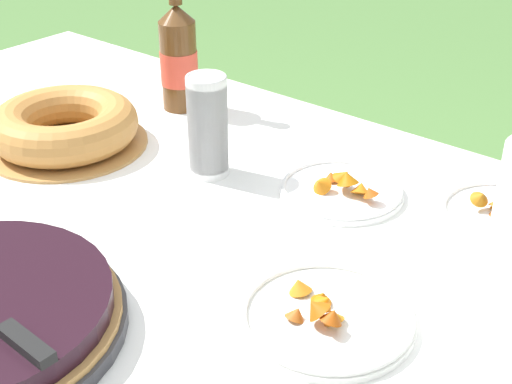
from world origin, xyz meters
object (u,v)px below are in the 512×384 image
(bundt_cake, at_px, (64,126))
(snack_plate_far, at_px, (507,214))
(cup_stack, at_px, (208,126))
(cider_bottle_amber, at_px, (179,57))
(snack_plate_near, at_px, (342,189))
(snack_plate_right, at_px, (327,315))

(bundt_cake, relative_size, snack_plate_far, 1.48)
(cup_stack, height_order, snack_plate_far, cup_stack)
(cider_bottle_amber, height_order, snack_plate_far, cider_bottle_amber)
(cup_stack, xyz_separation_m, cider_bottle_amber, (-0.26, 0.19, 0.02))
(cider_bottle_amber, distance_m, snack_plate_near, 0.51)
(bundt_cake, xyz_separation_m, cup_stack, (0.30, 0.09, 0.05))
(cider_bottle_amber, bearing_deg, snack_plate_right, -31.17)
(snack_plate_near, bearing_deg, cup_stack, -159.63)
(cup_stack, bearing_deg, bundt_cake, -162.58)
(bundt_cake, height_order, snack_plate_far, bundt_cake)
(snack_plate_near, bearing_deg, bundt_cake, -161.27)
(cup_stack, bearing_deg, snack_plate_far, 20.91)
(bundt_cake, bearing_deg, cup_stack, 17.42)
(cup_stack, distance_m, cider_bottle_amber, 0.32)
(cup_stack, distance_m, snack_plate_far, 0.53)
(cider_bottle_amber, relative_size, snack_plate_far, 1.44)
(cup_stack, xyz_separation_m, snack_plate_far, (0.49, 0.19, -0.08))
(bundt_cake, relative_size, cider_bottle_amber, 1.03)
(bundt_cake, relative_size, snack_plate_right, 1.36)
(cup_stack, xyz_separation_m, snack_plate_right, (0.40, -0.21, -0.08))
(cider_bottle_amber, bearing_deg, snack_plate_far, -0.24)
(snack_plate_near, height_order, snack_plate_far, same)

